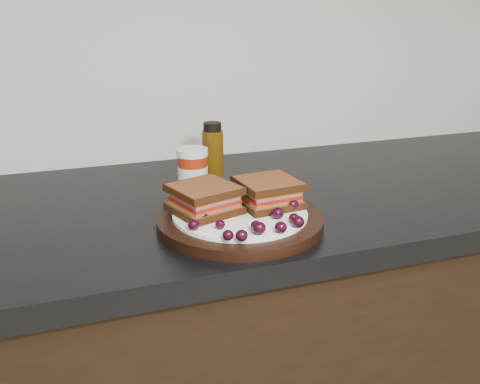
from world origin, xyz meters
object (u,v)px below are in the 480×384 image
at_px(sandwich_left, 204,199).
at_px(oil_bottle, 213,152).
at_px(plate, 240,221).
at_px(condiment_jar, 193,171).

height_order(sandwich_left, oil_bottle, oil_bottle).
height_order(plate, oil_bottle, oil_bottle).
bearing_deg(plate, condiment_jar, 99.48).
bearing_deg(oil_bottle, plate, -96.54).
bearing_deg(sandwich_left, oil_bottle, 52.86).
xyz_separation_m(plate, oil_bottle, (0.03, 0.25, 0.05)).
distance_m(sandwich_left, oil_bottle, 0.25).
bearing_deg(sandwich_left, plate, -39.51).
bearing_deg(sandwich_left, condiment_jar, 64.82).
bearing_deg(plate, sandwich_left, 157.62).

